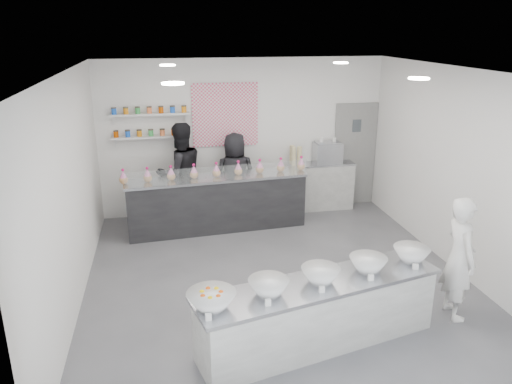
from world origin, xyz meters
TOP-DOWN VIEW (x-y plane):
  - floor at (0.00, 0.00)m, footprint 6.00×6.00m
  - ceiling at (0.00, 0.00)m, footprint 6.00×6.00m
  - back_wall at (0.00, 3.00)m, footprint 5.50×0.00m
  - left_wall at (-2.75, 0.00)m, footprint 0.00×6.00m
  - right_wall at (2.75, 0.00)m, footprint 0.00×6.00m
  - back_door at (2.30, 2.97)m, footprint 0.88×0.04m
  - pattern_panel at (-0.35, 2.98)m, footprint 1.25×0.03m
  - jar_shelf_lower at (-1.75, 2.90)m, footprint 1.45×0.22m
  - jar_shelf_upper at (-1.75, 2.90)m, footprint 1.45×0.22m
  - preserve_jars at (-1.75, 2.88)m, footprint 1.45×0.10m
  - downlight_0 at (-1.40, -1.00)m, footprint 0.24×0.24m
  - downlight_1 at (1.40, -1.00)m, footprint 0.24×0.24m
  - downlight_2 at (-1.40, 1.60)m, footprint 0.24×0.24m
  - downlight_3 at (1.40, 1.60)m, footprint 0.24×0.24m
  - prep_counter at (0.11, -1.61)m, footprint 3.02×1.35m
  - back_bar at (-0.64, 2.08)m, footprint 3.28×0.87m
  - sneeze_guard at (-0.62, 1.80)m, footprint 3.18×0.28m
  - espresso_ledge at (1.55, 2.78)m, footprint 1.29×0.41m
  - espresso_machine at (1.65, 2.78)m, footprint 0.54×0.37m
  - cup_stacks at (1.00, 2.78)m, footprint 0.24×0.24m
  - prep_bowls at (0.11, -1.61)m, footprint 3.09×1.26m
  - label_cards at (-0.02, -2.14)m, footprint 2.66×0.04m
  - cookie_bags at (-0.64, 2.08)m, footprint 3.35×0.43m
  - woman_prep at (2.01, -1.34)m, footprint 0.43×0.62m
  - staff_left at (-1.25, 2.60)m, footprint 1.11×0.99m
  - staff_right at (-0.23, 2.60)m, footprint 0.82×0.54m

SIDE VIEW (x-z plane):
  - floor at x=0.00m, z-range 0.00..0.00m
  - prep_counter at x=0.11m, z-range 0.00..0.80m
  - espresso_ledge at x=1.55m, z-range 0.00..0.96m
  - back_bar at x=-0.64m, z-range 0.00..1.00m
  - woman_prep at x=2.01m, z-range 0.00..1.60m
  - staff_right at x=-0.23m, z-range 0.00..1.67m
  - label_cards at x=-0.02m, z-range 0.80..0.87m
  - prep_bowls at x=0.11m, z-range 0.80..0.98m
  - staff_left at x=-1.25m, z-range 0.00..1.90m
  - back_door at x=2.30m, z-range 0.00..2.10m
  - cookie_bags at x=-0.64m, z-range 1.00..1.27m
  - sneeze_guard at x=-0.62m, z-range 1.00..1.28m
  - cup_stacks at x=1.00m, z-range 0.96..1.33m
  - espresso_machine at x=1.65m, z-range 0.96..1.37m
  - back_wall at x=0.00m, z-range -1.25..4.25m
  - left_wall at x=-2.75m, z-range -1.50..4.50m
  - right_wall at x=2.75m, z-range -1.50..4.50m
  - jar_shelf_lower at x=-1.75m, z-range 1.58..1.62m
  - preserve_jars at x=-1.75m, z-range 1.60..2.16m
  - pattern_panel at x=-0.35m, z-range 1.35..2.55m
  - jar_shelf_upper at x=-1.75m, z-range 2.00..2.04m
  - downlight_0 at x=-1.40m, z-range 2.97..2.99m
  - downlight_1 at x=1.40m, z-range 2.97..2.99m
  - downlight_2 at x=-1.40m, z-range 2.97..2.99m
  - downlight_3 at x=1.40m, z-range 2.97..2.99m
  - ceiling at x=0.00m, z-range 3.00..3.00m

